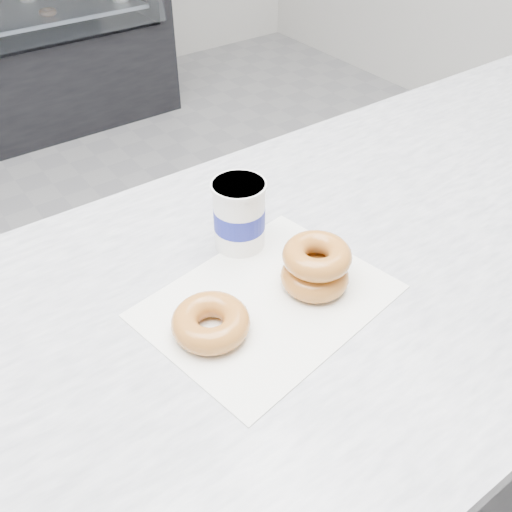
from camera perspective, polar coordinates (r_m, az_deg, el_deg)
The scene contains 6 objects.
ground at distance 1.86m, azimuth -12.61°, elevation -14.65°, with size 5.00×5.00×0.00m, color gray.
counter at distance 1.17m, azimuth -2.13°, elevation -21.50°, with size 3.06×0.76×0.90m.
wax_paper at distance 0.83m, azimuth 1.22°, elevation -4.50°, with size 0.34×0.26×0.00m, color silver.
donut_single at distance 0.77m, azimuth -4.55°, elevation -6.62°, with size 0.11×0.11×0.04m, color #B78332.
donut_stack at distance 0.83m, azimuth 6.00°, elevation -1.02°, with size 0.14×0.14×0.07m.
coffee_cup at distance 0.90m, azimuth -1.68°, elevation 4.18°, with size 0.10×0.10×0.12m.
Camera 1 is at (-0.30, -1.08, 1.48)m, focal length 40.00 mm.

